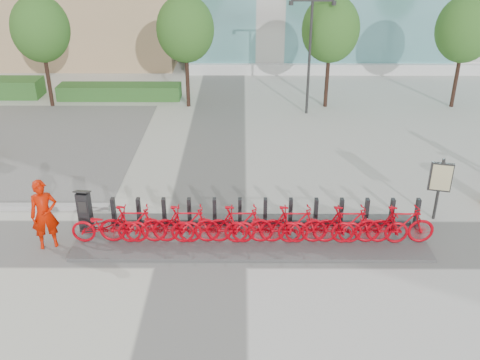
{
  "coord_description": "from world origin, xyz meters",
  "views": [
    {
      "loc": [
        1.07,
        -12.41,
        7.98
      ],
      "look_at": [
        1.0,
        1.5,
        1.2
      ],
      "focal_mm": 40.0,
      "sensor_mm": 36.0,
      "label": 1
    }
  ],
  "objects_px": {
    "worker_red": "(44,214)",
    "map_sign": "(440,180)",
    "bike_0": "(106,226)",
    "kiosk": "(85,211)"
  },
  "relations": [
    {
      "from": "bike_0",
      "to": "worker_red",
      "type": "height_order",
      "value": "worker_red"
    },
    {
      "from": "bike_0",
      "to": "map_sign",
      "type": "xyz_separation_m",
      "value": [
        9.35,
        1.42,
        0.71
      ]
    },
    {
      "from": "kiosk",
      "to": "worker_red",
      "type": "height_order",
      "value": "worker_red"
    },
    {
      "from": "worker_red",
      "to": "map_sign",
      "type": "bearing_deg",
      "value": -14.22
    },
    {
      "from": "kiosk",
      "to": "worker_red",
      "type": "xyz_separation_m",
      "value": [
        -0.85,
        -0.69,
        0.27
      ]
    },
    {
      "from": "bike_0",
      "to": "worker_red",
      "type": "distance_m",
      "value": 1.62
    },
    {
      "from": "bike_0",
      "to": "worker_red",
      "type": "bearing_deg",
      "value": 93.65
    },
    {
      "from": "bike_0",
      "to": "map_sign",
      "type": "bearing_deg",
      "value": -81.35
    },
    {
      "from": "kiosk",
      "to": "map_sign",
      "type": "relative_size",
      "value": 0.67
    },
    {
      "from": "bike_0",
      "to": "kiosk",
      "type": "distance_m",
      "value": 0.94
    }
  ]
}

